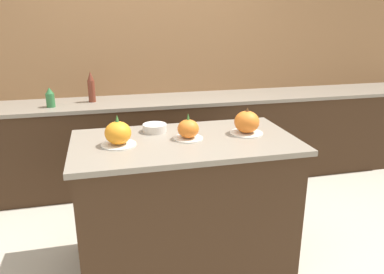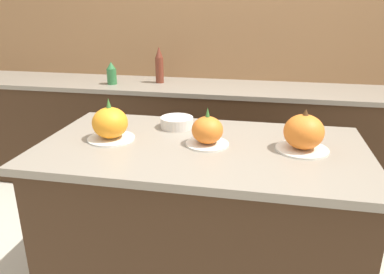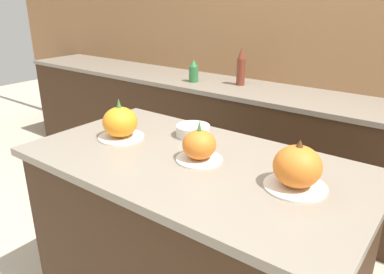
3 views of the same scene
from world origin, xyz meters
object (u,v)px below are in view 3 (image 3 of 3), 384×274
Objects in this scene: pumpkin_cake_right at (297,168)px; bottle_short at (194,71)px; pumpkin_cake_center at (199,146)px; pumpkin_cake_left at (120,123)px; bottle_tall at (241,67)px; mixing_bowl at (193,131)px.

bottle_short is at bearing 137.96° from pumpkin_cake_right.
pumpkin_cake_center is 1.62m from bottle_short.
pumpkin_cake_center is at bearing -52.32° from bottle_short.
pumpkin_cake_right is (0.87, 0.04, 0.00)m from pumpkin_cake_left.
mixing_bowl is (0.44, -1.21, -0.08)m from bottle_tall.
bottle_short reaches higher than mixing_bowl.
pumpkin_cake_left is 0.74× the size of bottle_tall.
bottle_tall reaches higher than mixing_bowl.
pumpkin_cake_left is 1.32× the size of mixing_bowl.
pumpkin_cake_left is at bearing -67.46° from bottle_short.
pumpkin_cake_left is 1.21× the size of bottle_short.
pumpkin_cake_center reaches higher than bottle_short.
pumpkin_cake_left reaches higher than bottle_short.
bottle_tall is 1.29m from mixing_bowl.
pumpkin_cake_right reaches higher than mixing_bowl.
pumpkin_cake_center is at bearing -47.90° from mixing_bowl.
bottle_tall is at bearing 96.93° from pumpkin_cake_left.
bottle_short is at bearing 126.75° from mixing_bowl.
pumpkin_cake_right is 1.75m from bottle_tall.
bottle_short is (-0.99, 1.29, -0.01)m from pumpkin_cake_center.
pumpkin_cake_right is (0.41, 0.02, 0.01)m from pumpkin_cake_center.
mixing_bowl is (-0.19, 0.21, -0.04)m from pumpkin_cake_center.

